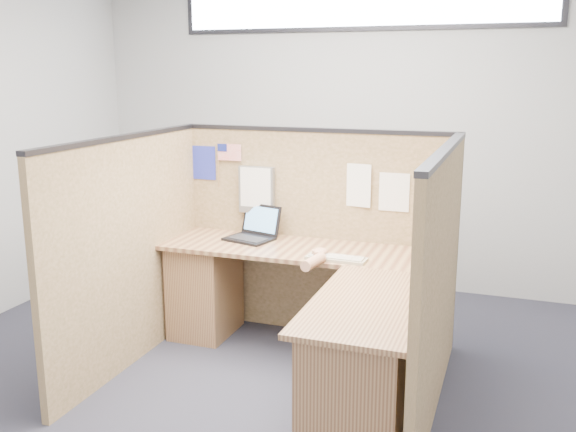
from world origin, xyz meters
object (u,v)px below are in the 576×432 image
at_px(keyboard, 336,258).
at_px(mouse, 320,255).
at_px(l_desk, 309,317).
at_px(laptop, 252,230).

relative_size(keyboard, mouse, 3.83).
height_order(l_desk, laptop, laptop).
xyz_separation_m(laptop, keyboard, (0.73, -0.33, -0.05)).
distance_m(l_desk, keyboard, 0.42).
distance_m(l_desk, laptop, 0.89).
height_order(l_desk, mouse, mouse).
xyz_separation_m(l_desk, keyboard, (0.12, 0.19, 0.35)).
height_order(laptop, keyboard, laptop).
height_order(laptop, mouse, laptop).
distance_m(l_desk, mouse, 0.41).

